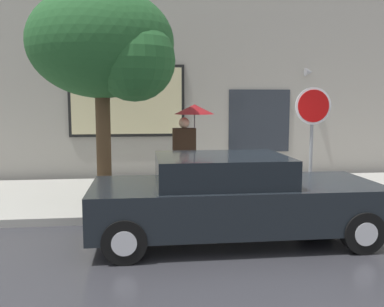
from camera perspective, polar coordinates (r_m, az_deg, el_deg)
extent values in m
plane|color=#333338|center=(7.31, 8.65, -11.01)|extent=(60.00, 60.00, 0.00)
cube|color=#A3A099|center=(10.11, 4.14, -5.44)|extent=(20.00, 4.00, 0.15)
cube|color=#9E998E|center=(12.40, 2.05, 12.77)|extent=(20.00, 0.40, 7.00)
cube|color=black|center=(11.97, -8.76, 7.05)|extent=(3.20, 0.06, 2.00)
cube|color=beige|center=(11.94, -8.76, 7.05)|extent=(3.04, 0.03, 1.84)
cube|color=#262B33|center=(12.46, 9.06, 4.38)|extent=(1.80, 0.04, 1.80)
cone|color=#99999E|center=(12.80, 15.49, 10.55)|extent=(0.22, 0.24, 0.24)
cube|color=black|center=(6.96, 5.83, -6.73)|extent=(4.61, 1.82, 0.68)
cube|color=black|center=(6.80, 3.99, -2.16)|extent=(2.07, 1.60, 0.45)
cylinder|color=black|center=(8.33, 16.46, -6.68)|extent=(0.64, 0.22, 0.64)
cylinder|color=silver|center=(8.33, 16.46, -6.68)|extent=(0.35, 0.24, 0.35)
cylinder|color=black|center=(6.88, 22.01, -9.80)|extent=(0.64, 0.22, 0.64)
cylinder|color=silver|center=(6.88, 22.01, -9.80)|extent=(0.35, 0.24, 0.35)
cylinder|color=black|center=(7.68, -8.60, -7.63)|extent=(0.64, 0.22, 0.64)
cylinder|color=silver|center=(7.68, -8.60, -7.63)|extent=(0.35, 0.24, 0.35)
cylinder|color=black|center=(6.08, -9.11, -11.60)|extent=(0.64, 0.22, 0.64)
cylinder|color=silver|center=(6.08, -9.11, -11.60)|extent=(0.35, 0.24, 0.35)
cylinder|color=black|center=(9.59, -1.75, -2.96)|extent=(0.14, 0.14, 0.89)
cylinder|color=black|center=(9.61, -0.36, -2.93)|extent=(0.14, 0.14, 0.89)
cube|color=black|center=(9.50, -1.06, 1.56)|extent=(0.52, 0.22, 0.63)
sphere|color=tan|center=(9.47, -1.07, 4.17)|extent=(0.24, 0.24, 0.24)
cylinder|color=#4C4C51|center=(9.50, 0.33, 3.07)|extent=(0.02, 0.02, 0.90)
cone|color=maroon|center=(9.48, 0.33, 5.99)|extent=(0.90, 0.90, 0.22)
cylinder|color=#4C3823|center=(8.81, -11.83, 1.18)|extent=(0.30, 0.30, 2.46)
ellipsoid|color=#235628|center=(8.84, -12.17, 14.38)|extent=(2.90, 2.47, 2.18)
sphere|color=#235628|center=(8.41, -7.80, 12.37)|extent=(1.60, 1.60, 1.60)
cylinder|color=gray|center=(9.06, 15.77, 0.92)|extent=(0.07, 0.07, 2.36)
cylinder|color=white|center=(8.98, 16.04, 6.18)|extent=(0.76, 0.02, 0.76)
cylinder|color=red|center=(8.96, 16.08, 6.18)|extent=(0.66, 0.02, 0.66)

